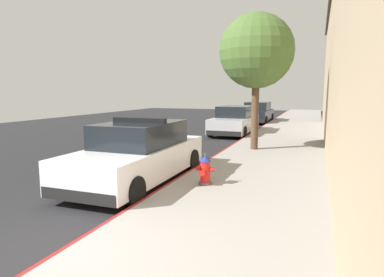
# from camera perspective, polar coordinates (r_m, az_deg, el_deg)

# --- Properties ---
(ground_plane) EXTENTS (29.54, 60.00, 0.20)m
(ground_plane) POSITION_cam_1_polar(r_m,az_deg,el_deg) (15.46, -8.64, -1.24)
(ground_plane) COLOR #232326
(sidewalk_pavement) EXTENTS (3.57, 60.00, 0.15)m
(sidewalk_pavement) POSITION_cam_1_polar(r_m,az_deg,el_deg) (13.58, 14.05, -1.93)
(sidewalk_pavement) COLOR gray
(sidewalk_pavement) RESTS_ON ground
(curb_painted_edge) EXTENTS (0.08, 60.00, 0.15)m
(curb_painted_edge) POSITION_cam_1_polar(r_m,az_deg,el_deg) (13.90, 6.56, -1.51)
(curb_painted_edge) COLOR maroon
(curb_painted_edge) RESTS_ON ground
(police_cruiser) EXTENTS (1.94, 4.84, 1.68)m
(police_cruiser) POSITION_cam_1_polar(r_m,az_deg,el_deg) (8.87, -9.00, -2.57)
(police_cruiser) COLOR white
(police_cruiser) RESTS_ON ground
(parked_car_silver_ahead) EXTENTS (1.94, 4.84, 1.56)m
(parked_car_silver_ahead) POSITION_cam_1_polar(r_m,az_deg,el_deg) (18.77, 7.30, 2.99)
(parked_car_silver_ahead) COLOR #B2B5BA
(parked_car_silver_ahead) RESTS_ON ground
(parked_car_dark_far) EXTENTS (1.94, 4.84, 1.56)m
(parked_car_dark_far) POSITION_cam_1_polar(r_m,az_deg,el_deg) (26.11, 11.04, 4.30)
(parked_car_dark_far) COLOR black
(parked_car_dark_far) RESTS_ON ground
(fire_hydrant) EXTENTS (0.44, 0.40, 0.76)m
(fire_hydrant) POSITION_cam_1_polar(r_m,az_deg,el_deg) (8.07, 2.26, -5.35)
(fire_hydrant) COLOR #4C4C51
(fire_hydrant) RESTS_ON sidewalk_pavement
(street_tree) EXTENTS (2.78, 2.78, 5.09)m
(street_tree) POSITION_cam_1_polar(r_m,az_deg,el_deg) (13.13, 10.89, 14.27)
(street_tree) COLOR brown
(street_tree) RESTS_ON sidewalk_pavement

